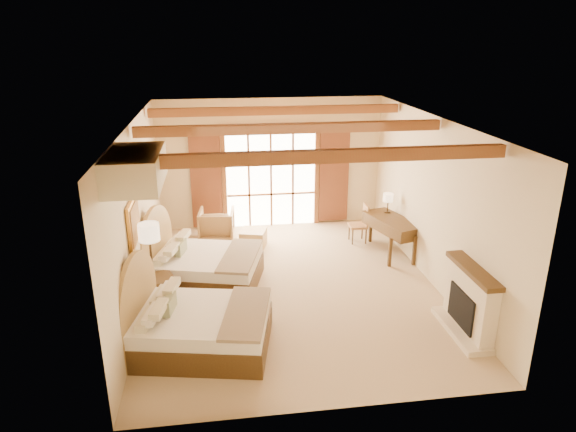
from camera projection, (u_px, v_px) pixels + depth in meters
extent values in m
plane|color=tan|center=(291.00, 286.00, 9.97)|extent=(7.00, 7.00, 0.00)
plane|color=beige|center=(271.00, 163.00, 12.70)|extent=(5.50, 0.00, 5.50)
plane|color=beige|center=(138.00, 216.00, 9.07)|extent=(0.00, 7.00, 7.00)
plane|color=beige|center=(434.00, 202.00, 9.80)|extent=(0.00, 7.00, 7.00)
plane|color=#B26D33|center=(292.00, 121.00, 8.90)|extent=(7.00, 7.00, 0.00)
cube|color=white|center=(271.00, 178.00, 12.78)|extent=(2.20, 0.02, 2.50)
cube|color=brown|center=(206.00, 180.00, 12.54)|extent=(0.75, 0.06, 2.40)
cube|color=brown|center=(334.00, 175.00, 12.96)|extent=(0.75, 0.06, 2.40)
cube|color=beige|center=(470.00, 302.00, 8.27)|extent=(0.25, 1.30, 1.10)
cube|color=black|center=(465.00, 308.00, 8.30)|extent=(0.18, 0.80, 0.60)
cube|color=beige|center=(461.00, 329.00, 8.43)|extent=(0.45, 1.40, 0.10)
cube|color=#4E3719|center=(474.00, 270.00, 8.08)|extent=(0.30, 1.40, 0.08)
cube|color=gold|center=(133.00, 222.00, 8.32)|extent=(0.05, 0.95, 0.75)
cube|color=#C38A34|center=(135.00, 222.00, 8.33)|extent=(0.02, 0.82, 0.62)
cube|color=beige|center=(135.00, 169.00, 6.79)|extent=(0.70, 1.40, 0.45)
cube|color=#4E3719|center=(202.00, 336.00, 7.99)|extent=(2.32, 1.93, 0.40)
cube|color=white|center=(201.00, 318.00, 7.88)|extent=(2.28, 1.89, 0.22)
cube|color=#817250|center=(246.00, 308.00, 7.93)|extent=(0.92, 1.68, 0.05)
cube|color=gray|center=(168.00, 307.00, 7.74)|extent=(0.20, 0.44, 0.24)
cube|color=#4E3719|center=(206.00, 274.00, 10.03)|extent=(2.37, 2.02, 0.40)
cube|color=white|center=(205.00, 260.00, 9.93)|extent=(2.32, 1.98, 0.22)
cube|color=#817250|center=(241.00, 252.00, 9.98)|extent=(1.00, 1.68, 0.05)
cube|color=gray|center=(180.00, 250.00, 9.79)|extent=(0.22, 0.44, 0.24)
cube|color=#4E3719|center=(160.00, 293.00, 9.07)|extent=(0.65, 0.65, 0.62)
cylinder|color=#352717|center=(157.00, 311.00, 9.04)|extent=(0.24, 0.24, 0.03)
cylinder|color=#352717|center=(153.00, 275.00, 8.80)|extent=(0.04, 0.04, 1.42)
cylinder|color=#FFE2B5|center=(149.00, 232.00, 8.54)|extent=(0.35, 0.35, 0.29)
imported|color=#A07A49|center=(217.00, 225.00, 12.12)|extent=(0.88, 0.90, 0.75)
cube|color=#AB894F|center=(253.00, 238.00, 11.78)|extent=(0.68, 0.68, 0.40)
cube|color=#4E3719|center=(393.00, 220.00, 11.25)|extent=(1.05, 1.61, 0.05)
cube|color=#4E3719|center=(392.00, 226.00, 11.30)|extent=(1.01, 1.57, 0.23)
cube|color=olive|center=(358.00, 226.00, 11.98)|extent=(0.41, 0.41, 0.05)
cube|color=olive|center=(366.00, 215.00, 11.91)|extent=(0.05, 0.40, 0.49)
cylinder|color=#352717|center=(387.00, 212.00, 11.64)|extent=(0.13, 0.13, 0.02)
cylinder|color=#352717|center=(388.00, 205.00, 11.59)|extent=(0.03, 0.03, 0.31)
cylinder|color=#FFE2B5|center=(388.00, 197.00, 11.53)|extent=(0.22, 0.22, 0.18)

